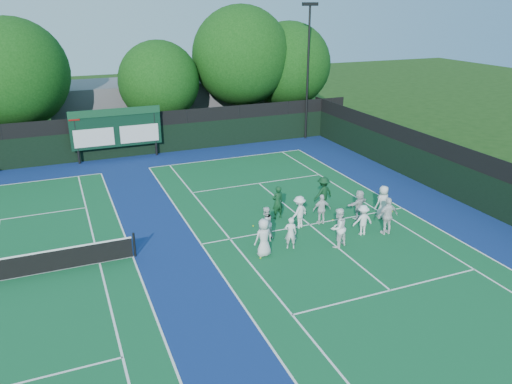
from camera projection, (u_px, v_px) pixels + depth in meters
name	position (u px, v px, depth m)	size (l,w,h in m)	color
ground	(320.00, 233.00, 23.41)	(120.00, 120.00, 0.00)	#19390F
court_apron	(190.00, 246.00, 22.13)	(34.00, 32.00, 0.01)	navy
near_court	(310.00, 225.00, 24.27)	(11.05, 23.85, 0.01)	#11552C
back_fence	(131.00, 137.00, 34.59)	(34.00, 0.08, 3.00)	black
divider_fence_right	(457.00, 175.00, 27.00)	(0.08, 32.00, 3.00)	black
scoreboard	(116.00, 128.00, 33.58)	(6.00, 0.21, 3.55)	black
clubhouse	(162.00, 103.00, 42.70)	(18.00, 6.00, 4.00)	slate
light_pole_right	(308.00, 57.00, 37.39)	(1.20, 0.30, 10.12)	black
tree_b	(16.00, 76.00, 33.80)	(7.44, 7.44, 9.35)	black
tree_c	(161.00, 83.00, 37.69)	(6.08, 6.08, 7.59)	black
tree_d	(243.00, 58.00, 39.50)	(7.75, 7.75, 10.05)	black
tree_e	(290.00, 67.00, 41.28)	(6.92, 6.92, 8.77)	black
tennis_ball_0	(260.00, 258.00, 21.07)	(0.07, 0.07, 0.07)	#B1CC18
tennis_ball_1	(333.00, 220.00, 24.74)	(0.07, 0.07, 0.07)	#B1CC18
tennis_ball_2	(392.00, 211.00, 25.73)	(0.07, 0.07, 0.07)	#B1CC18
tennis_ball_3	(253.00, 226.00, 24.08)	(0.07, 0.07, 0.07)	#B1CC18
tennis_ball_4	(276.00, 202.00, 26.91)	(0.07, 0.07, 0.07)	#B1CC18
tennis_ball_5	(390.00, 212.00, 25.65)	(0.07, 0.07, 0.07)	#B1CC18
player_front_0	(264.00, 238.00, 21.06)	(0.83, 0.54, 1.69)	silver
player_front_1	(291.00, 233.00, 21.71)	(0.54, 0.35, 1.48)	silver
player_front_2	(338.00, 228.00, 21.82)	(0.88, 0.69, 1.82)	white
player_front_3	(363.00, 220.00, 23.01)	(0.95, 0.54, 1.47)	white
player_front_4	(388.00, 216.00, 23.03)	(1.06, 0.44, 1.81)	white
player_back_0	(266.00, 223.00, 22.57)	(0.76, 0.59, 1.57)	white
player_back_1	(299.00, 212.00, 23.72)	(1.04, 0.60, 1.61)	white
player_back_2	(322.00, 209.00, 24.14)	(0.89, 0.37, 1.52)	white
player_back_3	(359.00, 204.00, 24.76)	(1.39, 0.44, 1.50)	silver
player_back_4	(383.00, 202.00, 24.83)	(0.82, 0.53, 1.68)	silver
coach_left	(278.00, 202.00, 24.72)	(0.62, 0.41, 1.71)	#103C1D
coach_right	(323.00, 193.00, 25.85)	(1.14, 0.65, 1.76)	#0E361A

